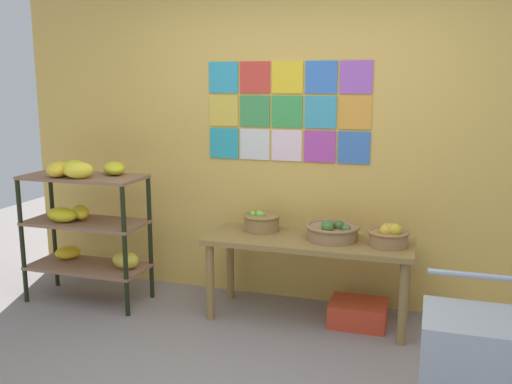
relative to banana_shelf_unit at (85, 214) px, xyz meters
The scene contains 8 objects.
back_wall_with_art 1.83m from the banana_shelf_unit, 19.98° to the left, with size 4.89×0.07×2.66m.
banana_shelf_unit is the anchor object (origin of this frame).
display_table 1.80m from the banana_shelf_unit, ahead, with size 1.51×0.55×0.62m.
fruit_basket_centre 1.96m from the banana_shelf_unit, ahead, with size 0.39×0.39×0.17m.
fruit_basket_right 1.41m from the banana_shelf_unit, 11.91° to the left, with size 0.29×0.29×0.16m.
fruit_basket_back_right 2.36m from the banana_shelf_unit, ahead, with size 0.29×0.29×0.17m.
produce_crate_under_table 2.26m from the banana_shelf_unit, ahead, with size 0.41×0.33×0.17m, color red.
shopping_cart 3.07m from the banana_shelf_unit, 20.68° to the right, with size 0.50×0.47×0.81m.
Camera 1 is at (0.99, -2.50, 1.75)m, focal length 39.25 mm.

